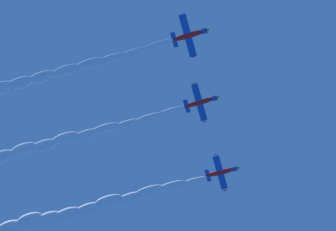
% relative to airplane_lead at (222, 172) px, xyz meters
% --- Properties ---
extents(airplane_lead, '(8.40, 7.49, 2.58)m').
position_rel_airplane_lead_xyz_m(airplane_lead, '(0.00, 0.00, 0.00)').
color(airplane_lead, red).
extents(airplane_left_wingman, '(8.38, 7.50, 2.55)m').
position_rel_airplane_lead_xyz_m(airplane_left_wingman, '(-15.58, -0.79, 1.41)').
color(airplane_left_wingman, red).
extents(airplane_right_wingman, '(8.41, 7.49, 2.46)m').
position_rel_airplane_lead_xyz_m(airplane_right_wingman, '(-29.23, -3.02, -0.36)').
color(airplane_right_wingman, red).
extents(smoke_trail_lead, '(5.65, 48.25, 3.09)m').
position_rel_airplane_lead_xyz_m(smoke_trail_lead, '(-2.41, 35.01, 0.42)').
color(smoke_trail_lead, white).
extents(smoke_trail_left_wingman, '(5.16, 48.47, 3.09)m').
position_rel_airplane_lead_xyz_m(smoke_trail_left_wingman, '(-18.02, 34.14, 1.70)').
color(smoke_trail_left_wingman, white).
extents(smoke_trail_right_wingman, '(5.17, 48.34, 3.41)m').
position_rel_airplane_lead_xyz_m(smoke_trail_right_wingman, '(-31.78, 31.91, 0.02)').
color(smoke_trail_right_wingman, white).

